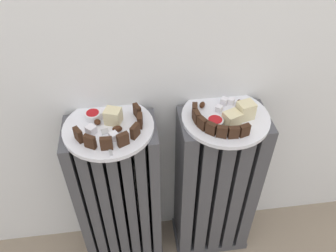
{
  "coord_description": "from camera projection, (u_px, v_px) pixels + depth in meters",
  "views": [
    {
      "loc": [
        -0.1,
        -0.45,
        1.29
      ],
      "look_at": [
        0.0,
        0.28,
        0.63
      ],
      "focal_mm": 36.18,
      "sensor_mm": 36.0,
      "label": 1
    }
  ],
  "objects": [
    {
      "name": "dark_cake_slice_right_6",
      "position": [
        244.0,
        130.0,
        0.91
      ],
      "size": [
        0.03,
        0.02,
        0.04
      ],
      "primitive_type": "cube",
      "rotation": [
        0.0,
        0.0,
        0.3
      ],
      "color": "#382114",
      "rests_on": "plate_right"
    },
    {
      "name": "jam_bowl_right",
      "position": [
        215.0,
        122.0,
        0.94
      ],
      "size": [
        0.05,
        0.05,
        0.02
      ],
      "color": "white",
      "rests_on": "plate_right"
    },
    {
      "name": "radiator_right",
      "position": [
        215.0,
        188.0,
        1.21
      ],
      "size": [
        0.28,
        0.16,
        0.64
      ],
      "color": "#47474C",
      "rests_on": "ground_plane"
    },
    {
      "name": "marble_cake_slice_left_0",
      "position": [
        113.0,
        116.0,
        0.95
      ],
      "size": [
        0.05,
        0.05,
        0.04
      ],
      "primitive_type": "cube",
      "rotation": [
        0.0,
        0.0,
        -0.36
      ],
      "color": "beige",
      "rests_on": "plate_left"
    },
    {
      "name": "jam_bowl_left",
      "position": [
        93.0,
        115.0,
        0.97
      ],
      "size": [
        0.04,
        0.04,
        0.02
      ],
      "color": "white",
      "rests_on": "plate_left"
    },
    {
      "name": "dark_cake_slice_right_1",
      "position": [
        197.0,
        117.0,
        0.95
      ],
      "size": [
        0.02,
        0.03,
        0.04
      ],
      "primitive_type": "cube",
      "rotation": [
        0.0,
        0.0,
        -1.41
      ],
      "color": "#382114",
      "rests_on": "plate_right"
    },
    {
      "name": "dark_cake_slice_left_6",
      "position": [
        137.0,
        111.0,
        0.97
      ],
      "size": [
        0.02,
        0.03,
        0.04
      ],
      "primitive_type": "cube",
      "rotation": [
        0.0,
        0.0,
        1.94
      ],
      "color": "#382114",
      "rests_on": "plate_left"
    },
    {
      "name": "marble_cake_slice_right_0",
      "position": [
        232.0,
        118.0,
        0.95
      ],
      "size": [
        0.06,
        0.05,
        0.04
      ],
      "primitive_type": "cube",
      "rotation": [
        0.0,
        0.0,
        0.39
      ],
      "color": "beige",
      "rests_on": "plate_right"
    },
    {
      "name": "dark_cake_slice_left_2",
      "position": [
        106.0,
        143.0,
        0.87
      ],
      "size": [
        0.03,
        0.01,
        0.04
      ],
      "primitive_type": "cube",
      "rotation": [
        0.0,
        0.0,
        -0.03
      ],
      "color": "#382114",
      "rests_on": "plate_left"
    },
    {
      "name": "medjool_date_left_0",
      "position": [
        97.0,
        122.0,
        0.95
      ],
      "size": [
        0.03,
        0.03,
        0.01
      ],
      "primitive_type": "ellipsoid",
      "rotation": [
        0.0,
        0.0,
        2.02
      ],
      "color": "#3D1E0F",
      "rests_on": "plate_left"
    },
    {
      "name": "turkish_delight_right_2",
      "position": [
        219.0,
        109.0,
        1.0
      ],
      "size": [
        0.03,
        0.03,
        0.02
      ],
      "primitive_type": "cube",
      "rotation": [
        0.0,
        0.0,
        0.85
      ],
      "color": "white",
      "rests_on": "plate_right"
    },
    {
      "name": "dark_cake_slice_right_0",
      "position": [
        195.0,
        110.0,
        0.98
      ],
      "size": [
        0.02,
        0.03,
        0.04
      ],
      "primitive_type": "cube",
      "rotation": [
        0.0,
        0.0,
        -1.76
      ],
      "color": "#382114",
      "rests_on": "plate_right"
    },
    {
      "name": "plate_right",
      "position": [
        225.0,
        117.0,
        0.99
      ],
      "size": [
        0.26,
        0.26,
        0.01
      ],
      "primitive_type": "cylinder",
      "color": "white",
      "rests_on": "radiator_right"
    },
    {
      "name": "dark_cake_slice_left_0",
      "position": [
        78.0,
        135.0,
        0.9
      ],
      "size": [
        0.03,
        0.03,
        0.04
      ],
      "primitive_type": "cube",
      "rotation": [
        0.0,
        0.0,
        -1.01
      ],
      "color": "#382114",
      "rests_on": "plate_left"
    },
    {
      "name": "fork",
      "position": [
        107.0,
        140.0,
        0.91
      ],
      "size": [
        0.03,
        0.11,
        0.0
      ],
      "color": "#B7B7BC",
      "rests_on": "plate_left"
    },
    {
      "name": "marble_cake_slice_right_1",
      "position": [
        246.0,
        110.0,
        0.96
      ],
      "size": [
        0.05,
        0.05,
        0.05
      ],
      "primitive_type": "cube",
      "rotation": [
        0.0,
        0.0,
        0.24
      ],
      "color": "beige",
      "rests_on": "plate_right"
    },
    {
      "name": "medjool_date_left_1",
      "position": [
        117.0,
        129.0,
        0.93
      ],
      "size": [
        0.03,
        0.02,
        0.02
      ],
      "primitive_type": "ellipsoid",
      "rotation": [
        0.0,
        0.0,
        0.03
      ],
      "color": "#3D1E0F",
      "rests_on": "plate_left"
    },
    {
      "name": "dark_cake_slice_left_1",
      "position": [
        90.0,
        142.0,
        0.88
      ],
      "size": [
        0.03,
        0.03,
        0.04
      ],
      "primitive_type": "cube",
      "rotation": [
        0.0,
        0.0,
        -0.52
      ],
      "color": "#382114",
      "rests_on": "plate_left"
    },
    {
      "name": "plate_left",
      "position": [
        109.0,
        128.0,
        0.96
      ],
      "size": [
        0.26,
        0.26,
        0.01
      ],
      "primitive_type": "cylinder",
      "color": "white",
      "rests_on": "radiator_left"
    },
    {
      "name": "dark_cake_slice_right_4",
      "position": [
        222.0,
        132.0,
        0.91
      ],
      "size": [
        0.03,
        0.02,
        0.04
      ],
      "primitive_type": "cube",
      "rotation": [
        0.0,
        0.0,
        -0.39
      ],
      "color": "#382114",
      "rests_on": "plate_right"
    },
    {
      "name": "dark_cake_slice_left_4",
      "position": [
        135.0,
        131.0,
        0.91
      ],
      "size": [
        0.03,
        0.03,
        0.04
      ],
      "primitive_type": "cube",
      "rotation": [
        0.0,
        0.0,
        0.95
      ],
      "color": "#382114",
      "rests_on": "plate_left"
    },
    {
      "name": "dark_cake_slice_right_3",
      "position": [
        211.0,
        129.0,
        0.92
      ],
      "size": [
        0.03,
        0.03,
        0.04
      ],
      "primitive_type": "cube",
      "rotation": [
        0.0,
        0.0,
        -0.73
      ],
      "color": "#382114",
      "rests_on": "plate_right"
    },
    {
      "name": "radiator_left",
      "position": [
        120.0,
        198.0,
        1.18
      ],
      "size": [
        0.28,
        0.16,
        0.64
      ],
      "color": "#47474C",
      "rests_on": "ground_plane"
    },
    {
      "name": "medjool_date_right_1",
      "position": [
        202.0,
        105.0,
        1.01
      ],
      "size": [
        0.03,
        0.03,
        0.02
      ],
      "primitive_type": "ellipsoid",
      "rotation": [
        0.0,
        0.0,
        1.09
      ],
      "color": "#3D1E0F",
      "rests_on": "plate_right"
    },
    {
      "name": "dark_cake_slice_left_5",
      "position": [
        140.0,
        121.0,
        0.94
      ],
      "size": [
        0.02,
        0.03,
        0.04
      ],
      "primitive_type": "cube",
      "rotation": [
        0.0,
        0.0,
        1.44
      ],
      "color": "#382114",
      "rests_on": "plate_left"
    },
    {
      "name": "turkish_delight_left_2",
      "position": [
        105.0,
        114.0,
        0.97
      ],
      "size": [
        0.03,
        0.03,
        0.02
      ],
      "primitive_type": "cube",
      "rotation": [
        0.0,
        0.0,
        1.46
      ],
      "color": "white",
      "rests_on": "plate_left"
    },
    {
      "name": "turkish_delight_left_0",
      "position": [
        91.0,
        130.0,
        0.92
      ],
      "size": [
        0.03,
        0.03,
        0.02
      ],
      "primitive_type": "cube",
      "rotation": [
        0.0,
        0.0,
        0.83
      ],
      "color": "white",
      "rests_on": "plate_left"
    },
    {
      "name": "medjool_date_right_0",
      "position": [
        240.0,
        103.0,
        1.02
      ],
      "size": [
        0.02,
        0.03,
        0.02
      ],
      "primitive_type": "ellipsoid",
      "rotation": [
        0.0,
        0.0,
        1.65
      ],
      "color": "#3D1E0F",
      "rests_on": "plate_right"
    },
    {
      "name": "turkish_delight_left_1",
      "position": [
        114.0,
        136.0,
        0.91
      ],
      "size": [
        0.03,
        0.03,
        0.02
      ],
      "primitive_type": "cube",
      "rotation": [
        0.0,
        0.0,
        0.5
      ],
      "color": "white",
      "rests_on": "plate_left"
    },
    {
      "name": "turkish_delight_right_1",
      "position": [
        231.0,
        101.0,
        1.02
      ],
      "size": [
        0.02,
        0.02,
        0.02
      ],
      "primitive_type": "cube",
      "rotation": [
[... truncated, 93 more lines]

